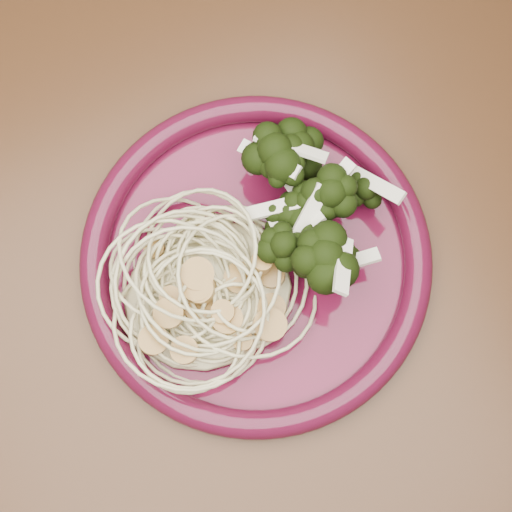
% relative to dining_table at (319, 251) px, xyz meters
% --- Properties ---
extents(dining_table, '(1.20, 0.80, 0.75)m').
position_rel_dining_table_xyz_m(dining_table, '(0.00, 0.00, 0.00)').
color(dining_table, '#472814').
rests_on(dining_table, ground).
extents(dinner_plate, '(0.34, 0.34, 0.02)m').
position_rel_dining_table_xyz_m(dinner_plate, '(-0.07, -0.01, 0.11)').
color(dinner_plate, '#500C24').
rests_on(dinner_plate, dining_table).
extents(spaghetti_pile, '(0.16, 0.15, 0.03)m').
position_rel_dining_table_xyz_m(spaghetti_pile, '(-0.12, -0.02, 0.12)').
color(spaghetti_pile, beige).
rests_on(spaghetti_pile, dinner_plate).
extents(scallop_cluster, '(0.15, 0.15, 0.04)m').
position_rel_dining_table_xyz_m(scallop_cluster, '(-0.12, -0.02, 0.16)').
color(scallop_cluster, '#BB8D40').
rests_on(scallop_cluster, spaghetti_pile).
extents(broccoli_pile, '(0.13, 0.17, 0.05)m').
position_rel_dining_table_xyz_m(broccoli_pile, '(-0.01, 0.01, 0.13)').
color(broccoli_pile, black).
rests_on(broccoli_pile, dinner_plate).
extents(onion_garnish, '(0.09, 0.11, 0.06)m').
position_rel_dining_table_xyz_m(onion_garnish, '(-0.01, 0.01, 0.17)').
color(onion_garnish, silver).
rests_on(onion_garnish, broccoli_pile).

